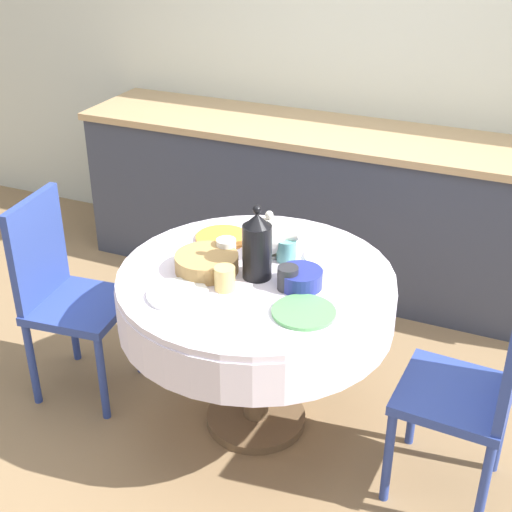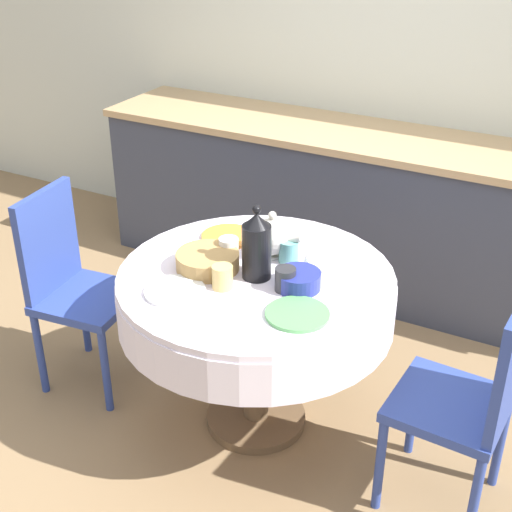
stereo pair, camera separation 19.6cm
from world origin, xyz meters
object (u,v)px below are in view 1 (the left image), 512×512
at_px(chair_left, 479,384).
at_px(teapot, 269,236).
at_px(coffee_carafe, 257,246).
at_px(chair_right, 63,288).

relative_size(chair_left, teapot, 4.42).
bearing_deg(coffee_carafe, chair_right, -175.03).
bearing_deg(coffee_carafe, teapot, 97.76).
distance_m(chair_left, chair_right, 1.80).
height_order(chair_right, coffee_carafe, coffee_carafe).
xyz_separation_m(chair_left, chair_right, (-1.80, -0.05, 0.00)).
relative_size(chair_left, chair_right, 1.00).
xyz_separation_m(chair_right, coffee_carafe, (0.91, 0.08, 0.36)).
height_order(chair_left, chair_right, same).
bearing_deg(chair_left, coffee_carafe, 91.15).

